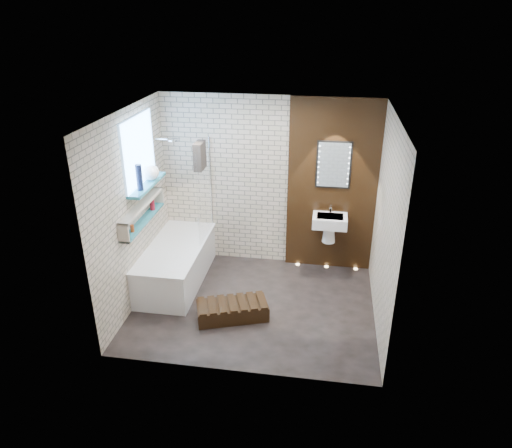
% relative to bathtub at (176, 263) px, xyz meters
% --- Properties ---
extents(ground, '(3.20, 3.20, 0.00)m').
position_rel_bathtub_xyz_m(ground, '(1.22, -0.45, -0.29)').
color(ground, black).
rests_on(ground, ground).
extents(room_shell, '(3.24, 3.20, 2.60)m').
position_rel_bathtub_xyz_m(room_shell, '(1.22, -0.45, 1.01)').
color(room_shell, '#B9AE93').
rests_on(room_shell, ground).
extents(walnut_panel, '(1.30, 0.06, 2.60)m').
position_rel_bathtub_xyz_m(walnut_panel, '(2.17, 0.82, 1.01)').
color(walnut_panel, black).
rests_on(walnut_panel, ground).
extents(clerestory_window, '(0.18, 1.00, 0.94)m').
position_rel_bathtub_xyz_m(clerestory_window, '(-0.34, -0.10, 1.61)').
color(clerestory_window, '#7FADE0').
rests_on(clerestory_window, room_shell).
extents(display_niche, '(0.14, 1.30, 0.26)m').
position_rel_bathtub_xyz_m(display_niche, '(-0.31, -0.30, 0.91)').
color(display_niche, teal).
rests_on(display_niche, room_shell).
extents(bathtub, '(0.79, 1.74, 0.70)m').
position_rel_bathtub_xyz_m(bathtub, '(0.00, 0.00, 0.00)').
color(bathtub, white).
rests_on(bathtub, ground).
extents(bath_screen, '(0.01, 0.78, 1.40)m').
position_rel_bathtub_xyz_m(bath_screen, '(0.35, 0.44, 0.99)').
color(bath_screen, white).
rests_on(bath_screen, bathtub).
extents(towel, '(0.11, 0.29, 0.38)m').
position_rel_bathtub_xyz_m(towel, '(0.35, 0.28, 1.56)').
color(towel, black).
rests_on(towel, bath_screen).
extents(shower_head, '(0.18, 0.18, 0.02)m').
position_rel_bathtub_xyz_m(shower_head, '(-0.08, 0.50, 1.71)').
color(shower_head, silver).
rests_on(shower_head, room_shell).
extents(washbasin, '(0.50, 0.36, 0.58)m').
position_rel_bathtub_xyz_m(washbasin, '(2.17, 0.62, 0.50)').
color(washbasin, white).
rests_on(washbasin, walnut_panel).
extents(led_mirror, '(0.50, 0.02, 0.70)m').
position_rel_bathtub_xyz_m(led_mirror, '(2.17, 0.78, 1.36)').
color(led_mirror, black).
rests_on(led_mirror, walnut_panel).
extents(walnut_step, '(0.99, 0.68, 0.20)m').
position_rel_bathtub_xyz_m(walnut_step, '(0.98, -0.77, -0.19)').
color(walnut_step, black).
rests_on(walnut_step, ground).
extents(niche_bottles, '(0.07, 0.78, 0.17)m').
position_rel_bathtub_xyz_m(niche_bottles, '(-0.31, -0.11, 0.88)').
color(niche_bottles, maroon).
rests_on(niche_bottles, display_niche).
extents(sill_vases, '(0.20, 0.59, 0.34)m').
position_rel_bathtub_xyz_m(sill_vases, '(-0.28, 0.00, 1.37)').
color(sill_vases, white).
rests_on(sill_vases, clerestory_window).
extents(floor_uplights, '(0.96, 0.06, 0.01)m').
position_rel_bathtub_xyz_m(floor_uplights, '(2.17, 0.75, -0.29)').
color(floor_uplights, '#FFD899').
rests_on(floor_uplights, ground).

